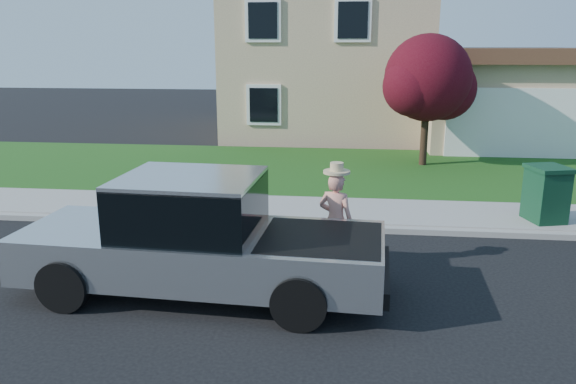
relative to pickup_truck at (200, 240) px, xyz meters
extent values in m
plane|color=black|center=(1.23, 0.36, -0.87)|extent=(80.00, 80.00, 0.00)
cube|color=gray|center=(2.23, 3.26, -0.81)|extent=(40.00, 0.20, 0.12)
cube|color=gray|center=(2.23, 4.36, -0.80)|extent=(40.00, 2.00, 0.15)
cube|color=#1A4814|center=(2.23, 8.86, -0.82)|extent=(40.00, 7.00, 0.10)
cube|color=tan|center=(1.23, 17.36, 2.33)|extent=(8.00, 9.00, 6.40)
cube|color=tan|center=(7.73, 14.36, 0.73)|extent=(5.50, 6.00, 3.20)
cube|color=white|center=(7.73, 11.34, 0.38)|extent=(4.60, 0.12, 2.30)
cube|color=#4C2D1E|center=(7.73, 14.36, 2.53)|extent=(6.20, 6.80, 0.50)
cube|color=white|center=(-0.97, 12.81, 3.73)|extent=(1.30, 0.10, 1.50)
cube|color=white|center=(2.23, 12.81, 3.73)|extent=(1.30, 0.10, 1.50)
cube|color=black|center=(-0.97, 12.81, 0.73)|extent=(1.30, 0.10, 1.50)
cylinder|color=black|center=(-1.82, -0.80, -0.49)|extent=(0.79, 0.33, 0.78)
cylinder|color=black|center=(-1.72, 0.98, -0.49)|extent=(0.79, 0.33, 0.78)
cylinder|color=black|center=(1.63, -0.98, -0.49)|extent=(0.79, 0.33, 0.78)
cylinder|color=black|center=(1.72, 0.81, -0.49)|extent=(0.79, 0.33, 0.78)
cube|color=silver|center=(0.03, 0.00, -0.20)|extent=(5.63, 2.23, 0.70)
cube|color=black|center=(-0.12, 0.01, 0.53)|extent=(2.13, 1.91, 0.83)
cube|color=silver|center=(-0.12, 0.01, 0.96)|extent=(2.13, 1.91, 0.08)
cube|color=black|center=(1.87, -0.10, 0.13)|extent=(1.83, 1.74, 0.06)
cube|color=black|center=(-2.77, 0.14, -0.34)|extent=(0.21, 1.85, 0.39)
cube|color=black|center=(2.82, -0.15, -0.39)|extent=(0.21, 1.85, 0.24)
cube|color=black|center=(-0.84, 1.09, 0.44)|extent=(0.13, 0.22, 0.17)
imported|color=#DF8E7A|center=(2.05, 1.27, -0.03)|extent=(0.72, 0.60, 1.70)
cylinder|color=tan|center=(2.05, 1.27, 0.85)|extent=(0.45, 0.45, 0.05)
cylinder|color=tan|center=(2.05, 1.27, 0.91)|extent=(0.23, 0.23, 0.16)
cylinder|color=black|center=(4.55, 9.80, 0.14)|extent=(0.23, 0.23, 1.83)
sphere|color=#480F18|center=(4.55, 9.80, 1.92)|extent=(2.63, 2.63, 2.63)
sphere|color=#480F18|center=(5.12, 10.14, 1.57)|extent=(1.95, 1.95, 1.95)
sphere|color=#480F18|center=(4.09, 9.46, 1.69)|extent=(1.83, 1.83, 1.83)
cube|color=#0E351E|center=(6.38, 3.99, -0.18)|extent=(0.83, 0.91, 1.09)
cube|color=#0E351E|center=(6.38, 3.99, 0.41)|extent=(0.91, 0.99, 0.09)
camera|label=1|loc=(2.25, -7.92, 2.90)|focal=35.00mm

